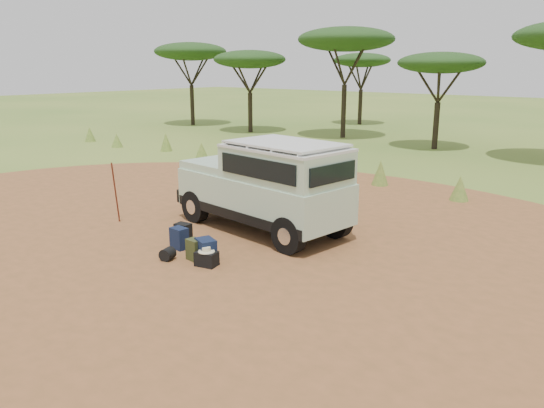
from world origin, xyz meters
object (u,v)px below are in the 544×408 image
Objects in this scene: backpack_black at (183,233)px; duffel_navy at (206,250)px; hard_case at (207,259)px; backpack_navy at (179,238)px; walking_staff at (116,193)px; backpack_olive at (195,250)px; safari_vehicle at (266,188)px.

backpack_black is 0.96× the size of duffel_navy.
duffel_navy is at bearing 124.28° from hard_case.
backpack_black is at bearing 128.53° from backpack_navy.
duffel_navy is at bearing -28.90° from backpack_black.
backpack_olive is (3.69, -0.57, -0.61)m from walking_staff.
hard_case is (4.15, -0.65, -0.69)m from walking_staff.
backpack_navy is at bearing -99.00° from safari_vehicle.
backpack_black is 1.11× the size of hard_case.
backpack_black is at bearing 179.74° from duffel_navy.
hard_case is at bearing -70.60° from safari_vehicle.
backpack_navy is 1.07× the size of backpack_olive.
duffel_navy reaches higher than backpack_black.
backpack_navy is 0.87m from backpack_olive.
backpack_black is 1.65m from hard_case.
backpack_navy reaches higher than backpack_olive.
duffel_navy is (0.26, 0.09, 0.02)m from backpack_olive.
safari_vehicle reaches higher than backpack_navy.
walking_staff is 3.59× the size of backpack_olive.
walking_staff is 3.78m from backpack_olive.
backpack_olive is 0.28m from duffel_navy.
backpack_black is at bearing 155.78° from backpack_olive.
backpack_navy is 1.33m from hard_case.
safari_vehicle is 2.60m from backpack_navy.
hard_case is at bearing -20.44° from duffel_navy.
backpack_olive is (1.05, -0.59, -0.01)m from backpack_black.
duffel_navy is at bearing -73.94° from safari_vehicle.
safari_vehicle is at bearing 59.00° from backpack_black.
backpack_black is at bearing 141.36° from hard_case.
backpack_olive is 1.07× the size of hard_case.
backpack_navy is (0.23, -0.32, 0.01)m from backpack_black.
safari_vehicle is 2.79m from backpack_olive.
safari_vehicle is 2.95m from hard_case.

